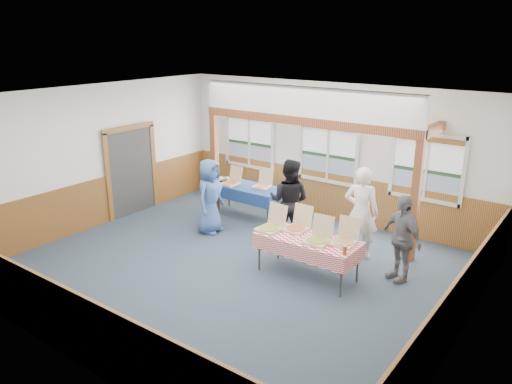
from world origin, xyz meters
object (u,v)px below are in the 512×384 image
Objects in this scene: table_right at (308,241)px; woman_white at (361,212)px; table_left at (247,188)px; person_grey at (401,238)px; woman_black at (289,201)px; man_blue at (210,196)px.

woman_white is (0.39, 1.35, 0.22)m from table_right.
table_left and table_right have the same top height.
person_grey reaches higher than table_right.
table_left is 1.23× the size of person_grey.
woman_black is (-1.15, 1.17, 0.20)m from table_right.
table_right is 1.66m from woman_black.
man_blue is (-1.68, -0.60, -0.06)m from woman_black.
woman_black is at bearing 141.73° from table_right.
woman_white is at bearing -175.51° from person_grey.
man_blue reaches higher than table_left.
man_blue is at bearing 5.23° from woman_black.
woman_white is at bearing -87.04° from man_blue.
table_right is 1.22× the size of person_grey.
table_left is 1.10× the size of woman_black.
person_grey reaches higher than table_left.
woman_white reaches higher than man_blue.
table_right is at bearing -112.09° from man_blue.
table_left is at bearing 153.45° from table_right.
woman_black reaches higher than table_right.
woman_white is at bearing 7.53° from table_left.
person_grey is at bearing 140.91° from woman_white.
woman_black is 2.56m from person_grey.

